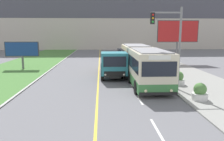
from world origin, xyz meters
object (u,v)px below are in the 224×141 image
object	(u,v)px
city_bus	(142,63)
billboard_large	(178,32)
car_distant	(122,53)
billboard_small	(22,50)
planter_round_second	(178,79)
traffic_light_mast	(171,39)
dump_truck	(113,65)
planter_round_near	(200,92)

from	to	relation	value
city_bus	billboard_large	bearing A→B (deg)	56.58
city_bus	car_distant	bearing A→B (deg)	89.93
billboard_large	car_distant	bearing A→B (deg)	130.16
billboard_small	planter_round_second	world-z (taller)	billboard_small
city_bus	billboard_small	distance (m)	14.45
city_bus	traffic_light_mast	world-z (taller)	traffic_light_mast
car_distant	planter_round_second	world-z (taller)	car_distant
city_bus	billboard_small	xyz separation A→B (m)	(-12.93, 6.40, 0.75)
dump_truck	billboard_large	distance (m)	13.84
dump_truck	billboard_large	world-z (taller)	billboard_large
billboard_small	planter_round_near	xyz separation A→B (m)	(15.47, -12.95, -1.72)
billboard_small	planter_round_near	size ratio (longest dim) A/B	3.57
city_bus	billboard_large	xyz separation A→B (m)	(6.92, 10.49, 2.77)
traffic_light_mast	billboard_large	xyz separation A→B (m)	(5.53, 14.44, 0.44)
billboard_large	planter_round_near	world-z (taller)	billboard_large
city_bus	dump_truck	world-z (taller)	city_bus
planter_round_near	planter_round_second	bearing A→B (deg)	89.23
city_bus	billboard_small	bearing A→B (deg)	153.69
planter_round_near	billboard_small	bearing A→B (deg)	140.06
city_bus	car_distant	size ratio (longest dim) A/B	2.88
car_distant	billboard_small	bearing A→B (deg)	-136.58
dump_truck	traffic_light_mast	xyz separation A→B (m)	(3.92, -4.80, 2.61)
car_distant	planter_round_near	distance (m)	25.34
dump_truck	planter_round_near	xyz separation A→B (m)	(5.07, -7.41, -0.69)
car_distant	billboard_small	size ratio (longest dim) A/B	1.11
billboard_large	planter_round_near	bearing A→B (deg)	-104.42
dump_truck	billboard_small	distance (m)	11.84
dump_truck	billboard_small	world-z (taller)	billboard_small
billboard_small	car_distant	bearing A→B (deg)	43.42
car_distant	traffic_light_mast	xyz separation A→B (m)	(1.37, -22.61, 3.17)
city_bus	car_distant	xyz separation A→B (m)	(0.02, 18.66, -0.83)
traffic_light_mast	planter_round_near	size ratio (longest dim) A/B	5.57
traffic_light_mast	planter_round_second	size ratio (longest dim) A/B	5.49
planter_round_near	planter_round_second	xyz separation A→B (m)	(0.05, 4.07, 0.01)
car_distant	billboard_large	world-z (taller)	billboard_large
car_distant	billboard_small	xyz separation A→B (m)	(-12.96, -12.26, 1.59)
planter_round_near	dump_truck	bearing A→B (deg)	124.38
planter_round_second	car_distant	bearing A→B (deg)	96.92
city_bus	dump_truck	xyz separation A→B (m)	(-2.53, 0.85, -0.28)
billboard_small	city_bus	bearing A→B (deg)	-26.31
car_distant	planter_round_near	xyz separation A→B (m)	(2.51, -25.22, -0.13)
billboard_small	planter_round_second	bearing A→B (deg)	-29.78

